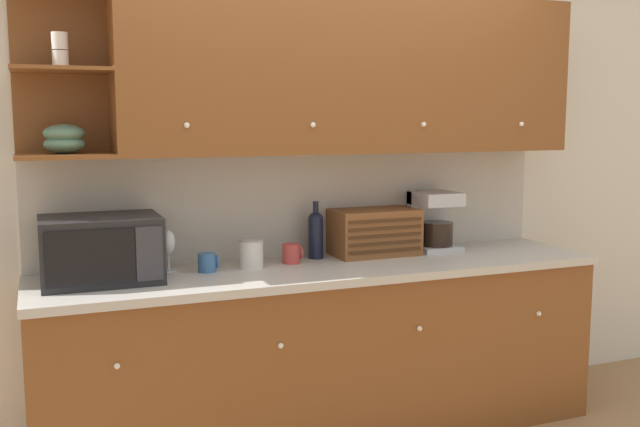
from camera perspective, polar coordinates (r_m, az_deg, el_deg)
ground_plane at (r=4.15m, az=-1.17°, el=-15.58°), size 24.00×24.00×0.00m
wall_back at (r=3.86m, az=-1.38°, el=2.65°), size 5.25×0.06×2.60m
counter_unit at (r=3.72m, az=0.55°, el=-10.94°), size 2.87×0.66×0.90m
backsplash_panel at (r=3.84m, az=-1.19°, el=0.80°), size 2.85×0.01×0.56m
upper_cabinets at (r=3.72m, az=2.24°, el=11.10°), size 2.85×0.38×0.81m
microwave at (r=3.36m, az=-17.12°, el=-2.75°), size 0.52×0.38×0.30m
wine_glass at (r=3.50m, az=-12.05°, el=-2.35°), size 0.07×0.07×0.20m
mug_blue_second at (r=3.48m, az=-8.98°, el=-3.90°), size 0.10×0.09×0.09m
storage_canister at (r=3.53m, az=-5.51°, el=-3.20°), size 0.12×0.12×0.15m
mug at (r=3.64m, az=-2.28°, el=-3.21°), size 0.10×0.09×0.10m
wine_bottle at (r=3.75m, az=-0.34°, el=-1.53°), size 0.08×0.08×0.30m
bread_box at (r=3.86m, az=4.38°, el=-1.49°), size 0.46×0.27×0.25m
coffee_maker at (r=4.05m, az=9.06°, el=-0.59°), size 0.24×0.24×0.33m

